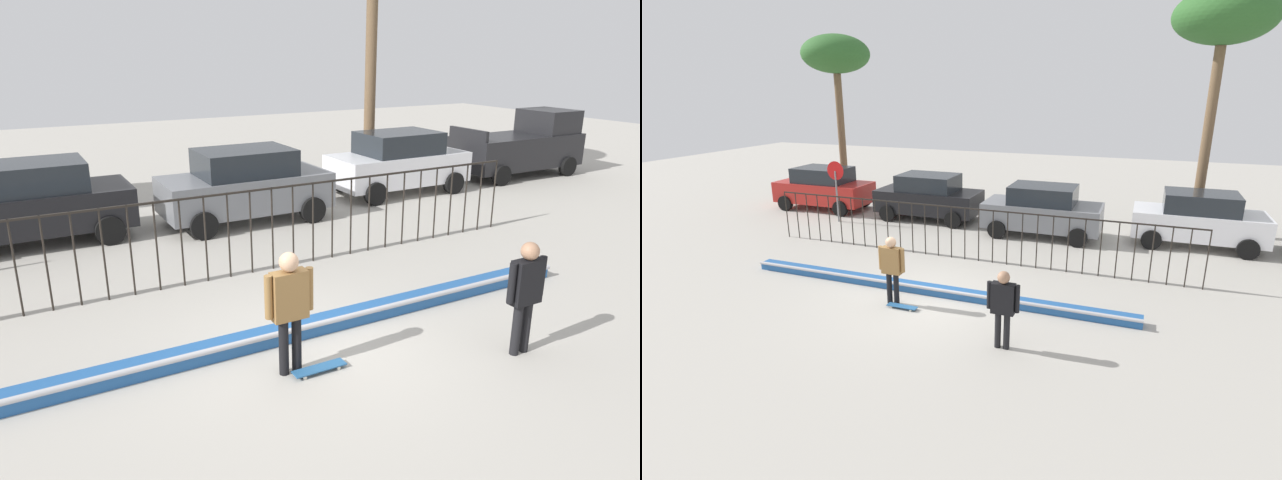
# 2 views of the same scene
# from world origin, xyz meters

# --- Properties ---
(ground_plane) EXTENTS (60.00, 60.00, 0.00)m
(ground_plane) POSITION_xyz_m (0.00, 0.00, 0.00)
(ground_plane) COLOR #ADA89E
(bowl_coping_ledge) EXTENTS (11.00, 0.41, 0.27)m
(bowl_coping_ledge) POSITION_xyz_m (0.00, 0.50, 0.12)
(bowl_coping_ledge) COLOR #235699
(bowl_coping_ledge) RESTS_ON ground
(perimeter_fence) EXTENTS (14.04, 0.04, 1.72)m
(perimeter_fence) POSITION_xyz_m (0.00, 3.41, 1.06)
(perimeter_fence) COLOR black
(perimeter_fence) RESTS_ON ground
(skateboarder) EXTENTS (0.72, 0.27, 1.79)m
(skateboarder) POSITION_xyz_m (-0.54, -0.40, 1.07)
(skateboarder) COLOR black
(skateboarder) RESTS_ON ground
(skateboard) EXTENTS (0.80, 0.20, 0.07)m
(skateboard) POSITION_xyz_m (-0.19, -0.60, 0.06)
(skateboard) COLOR #26598C
(skateboard) RESTS_ON ground
(camera_operator) EXTENTS (0.70, 0.26, 1.74)m
(camera_operator) POSITION_xyz_m (2.69, -1.56, 1.05)
(camera_operator) COLOR black
(camera_operator) RESTS_ON ground
(parked_car_red) EXTENTS (4.30, 2.12, 1.90)m
(parked_car_red) POSITION_xyz_m (-8.40, 7.61, 0.97)
(parked_car_red) COLOR #B2231E
(parked_car_red) RESTS_ON ground
(parked_car_black) EXTENTS (4.30, 2.12, 1.90)m
(parked_car_black) POSITION_xyz_m (-3.17, 7.60, 0.97)
(parked_car_black) COLOR black
(parked_car_black) RESTS_ON ground
(parked_car_gray) EXTENTS (4.30, 2.12, 1.90)m
(parked_car_gray) POSITION_xyz_m (1.77, 6.92, 0.97)
(parked_car_gray) COLOR slate
(parked_car_gray) RESTS_ON ground
(parked_car_white) EXTENTS (4.30, 2.12, 1.90)m
(parked_car_white) POSITION_xyz_m (7.09, 7.58, 0.97)
(parked_car_white) COLOR silver
(parked_car_white) RESTS_ON ground
(stop_sign) EXTENTS (0.76, 0.07, 2.50)m
(stop_sign) POSITION_xyz_m (-6.52, 5.91, 1.62)
(stop_sign) COLOR slate
(stop_sign) RESTS_ON ground
(palm_tree_tall) EXTENTS (3.40, 3.40, 8.57)m
(palm_tree_tall) POSITION_xyz_m (7.15, 9.32, 7.47)
(palm_tree_tall) COLOR brown
(palm_tree_tall) RESTS_ON ground
(palm_tree_short) EXTENTS (3.28, 3.28, 7.78)m
(palm_tree_short) POSITION_xyz_m (-9.36, 10.68, 6.73)
(palm_tree_short) COLOR brown
(palm_tree_short) RESTS_ON ground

